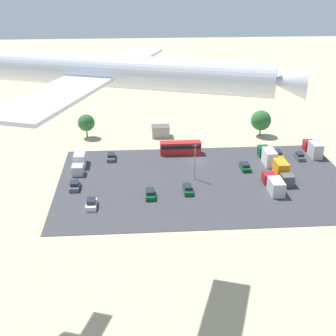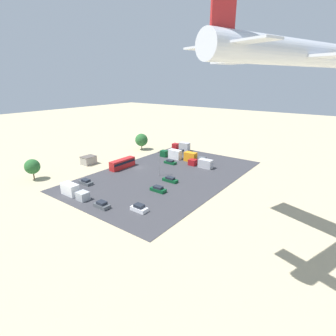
% 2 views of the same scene
% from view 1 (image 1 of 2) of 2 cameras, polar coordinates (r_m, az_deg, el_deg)
% --- Properties ---
extents(ground_plane, '(400.00, 400.00, 0.00)m').
position_cam_1_polar(ground_plane, '(112.02, 3.60, 0.91)').
color(ground_plane, tan).
extents(parking_lot_surface, '(62.99, 39.78, 0.08)m').
position_cam_1_polar(parking_lot_surface, '(101.19, 4.49, -1.69)').
color(parking_lot_surface, '#38383D').
rests_on(parking_lot_surface, ground).
extents(shed_building, '(4.90, 4.00, 2.95)m').
position_cam_1_polar(shed_building, '(127.23, -0.92, 4.51)').
color(shed_building, '#9E998E').
rests_on(shed_building, ground).
extents(bus, '(10.00, 2.55, 3.11)m').
position_cam_1_polar(bus, '(115.07, 1.53, 2.53)').
color(bus, red).
rests_on(bus, ground).
extents(parked_car_0, '(1.98, 4.12, 1.57)m').
position_cam_1_polar(parked_car_0, '(99.45, -11.29, -2.14)').
color(parked_car_0, '#4C5156').
rests_on(parked_car_0, ground).
extents(parked_car_1, '(1.97, 4.37, 1.48)m').
position_cam_1_polar(parked_car_1, '(112.97, -6.94, 1.36)').
color(parked_car_1, '#4C5156').
rests_on(parked_car_1, ground).
extents(parked_car_2, '(1.90, 4.56, 1.58)m').
position_cam_1_polar(parked_car_2, '(116.56, 13.19, 1.63)').
color(parked_car_2, gold).
rests_on(parked_car_2, ground).
extents(parked_car_3, '(1.80, 4.79, 1.48)m').
position_cam_1_polar(parked_car_3, '(96.38, 2.42, -2.56)').
color(parked_car_3, '#0C4723').
rests_on(parked_car_3, ground).
extents(parked_car_4, '(1.78, 4.04, 1.53)m').
position_cam_1_polar(parked_car_4, '(116.83, 15.73, 1.39)').
color(parked_car_4, '#4C5156').
rests_on(parked_car_4, ground).
extents(parked_car_5, '(1.93, 4.56, 1.51)m').
position_cam_1_polar(parked_car_5, '(94.36, -2.19, -3.15)').
color(parked_car_5, '#0C4723').
rests_on(parked_car_5, ground).
extents(parked_car_6, '(1.98, 4.10, 1.66)m').
position_cam_1_polar(parked_car_6, '(91.57, -9.32, -4.32)').
color(parked_car_6, silver).
rests_on(parked_car_6, ground).
extents(parked_car_7, '(1.97, 4.53, 1.43)m').
position_cam_1_polar(parked_car_7, '(108.23, 9.37, 0.17)').
color(parked_car_7, '#0C4723').
rests_on(parked_car_7, ground).
extents(parked_truck_0, '(2.48, 9.36, 3.07)m').
position_cam_1_polar(parked_truck_0, '(109.22, -10.75, 0.75)').
color(parked_truck_0, '#ADB2B7').
rests_on(parked_truck_0, ground).
extents(parked_truck_1, '(2.51, 8.39, 3.47)m').
position_cam_1_polar(parked_truck_1, '(104.66, 13.78, -0.47)').
color(parked_truck_1, '#4C5156').
rests_on(parked_truck_1, ground).
extents(parked_truck_2, '(2.36, 8.15, 3.54)m').
position_cam_1_polar(parked_truck_2, '(119.86, 17.30, 2.28)').
color(parked_truck_2, maroon).
rests_on(parked_truck_2, ground).
extents(parked_truck_3, '(2.60, 8.91, 2.98)m').
position_cam_1_polar(parked_truck_3, '(99.02, 12.80, -1.94)').
color(parked_truck_3, maroon).
rests_on(parked_truck_3, ground).
extents(parked_truck_4, '(2.41, 9.08, 3.53)m').
position_cam_1_polar(parked_truck_4, '(112.71, 12.05, 1.49)').
color(parked_truck_4, '#0C4723').
rests_on(parked_truck_4, ground).
extents(tree_near_shed, '(5.45, 5.45, 7.05)m').
position_cam_1_polar(tree_near_shed, '(129.46, 11.26, 5.71)').
color(tree_near_shed, brown).
rests_on(tree_near_shed, ground).
extents(tree_apron_mid, '(4.53, 4.53, 6.46)m').
position_cam_1_polar(tree_apron_mid, '(127.43, -9.94, 5.46)').
color(tree_apron_mid, brown).
rests_on(tree_apron_mid, ground).
extents(light_pole_lot_centre, '(0.90, 0.28, 7.91)m').
position_cam_1_polar(light_pole_lot_centre, '(100.50, 3.30, 0.92)').
color(light_pole_lot_centre, gray).
rests_on(light_pole_lot_centre, ground).
extents(airplane, '(40.18, 34.42, 9.24)m').
position_cam_1_polar(airplane, '(51.71, -7.83, 11.65)').
color(airplane, silver).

